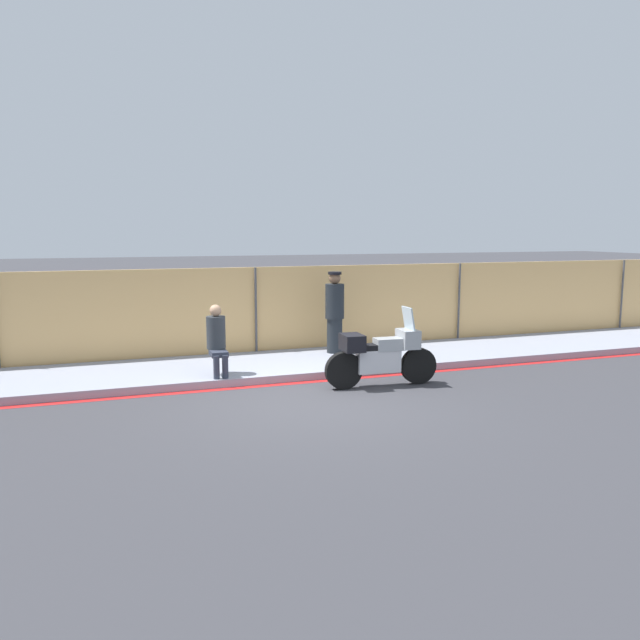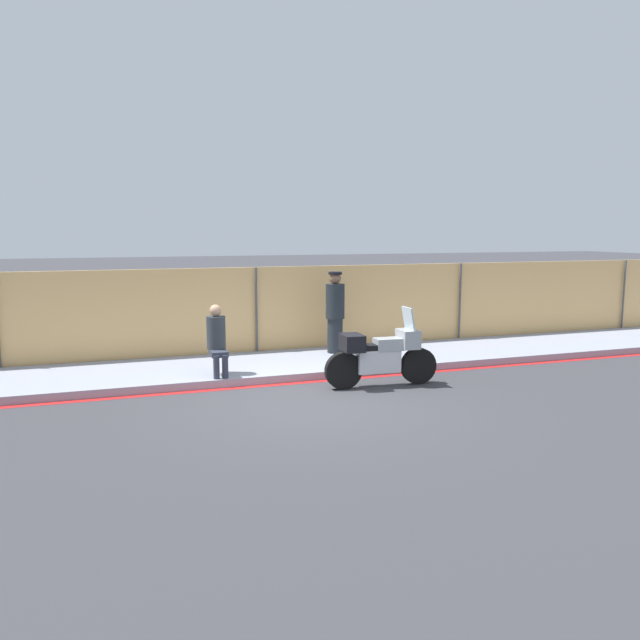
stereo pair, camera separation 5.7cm
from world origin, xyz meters
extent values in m
plane|color=#38383D|center=(0.00, 0.00, 0.00)|extent=(120.00, 120.00, 0.00)
cube|color=#8E93A3|center=(0.00, 2.62, 0.07)|extent=(38.50, 2.45, 0.15)
cube|color=red|center=(0.00, 1.30, 0.00)|extent=(38.50, 0.18, 0.01)
cube|color=#E5B26B|center=(0.00, 3.94, 1.01)|extent=(36.58, 0.08, 2.03)
cylinder|color=#4C4C51|center=(0.00, 3.84, 1.01)|extent=(0.05, 0.05, 2.03)
cylinder|color=#4C4C51|center=(5.18, 3.84, 1.01)|extent=(0.05, 0.05, 2.03)
cylinder|color=#4C4C51|center=(10.36, 3.84, 1.01)|extent=(0.05, 0.05, 2.03)
cylinder|color=black|center=(2.29, 0.53, 0.34)|extent=(0.68, 0.18, 0.68)
cylinder|color=black|center=(0.82, 0.61, 0.34)|extent=(0.68, 0.18, 0.68)
cube|color=silver|center=(1.48, 0.57, 0.48)|extent=(0.82, 0.32, 0.42)
cube|color=#999EA3|center=(1.69, 0.56, 0.78)|extent=(0.54, 0.34, 0.22)
cube|color=black|center=(1.39, 0.58, 0.74)|extent=(0.61, 0.31, 0.10)
cube|color=#999EA3|center=(2.07, 0.54, 0.86)|extent=(0.35, 0.49, 0.34)
cube|color=silver|center=(2.07, 0.54, 1.24)|extent=(0.13, 0.43, 0.42)
cube|color=black|center=(0.98, 0.60, 0.84)|extent=(0.39, 0.52, 0.30)
cylinder|color=#1E2328|center=(1.60, 3.13, 0.53)|extent=(0.34, 0.34, 0.76)
cylinder|color=#1E2328|center=(1.60, 3.13, 1.29)|extent=(0.41, 0.41, 0.76)
sphere|color=brown|center=(1.60, 3.13, 1.80)|extent=(0.26, 0.26, 0.26)
cylinder|color=black|center=(1.60, 3.13, 1.91)|extent=(0.30, 0.30, 0.06)
cylinder|color=#2D3342|center=(-1.30, 1.51, 0.37)|extent=(0.11, 0.11, 0.43)
cylinder|color=#2D3342|center=(-1.14, 1.51, 0.37)|extent=(0.11, 0.11, 0.43)
cube|color=#2D3342|center=(-1.22, 1.73, 0.58)|extent=(0.30, 0.43, 0.10)
cylinder|color=#2D3338|center=(-1.22, 1.94, 0.94)|extent=(0.36, 0.36, 0.61)
sphere|color=tan|center=(-1.22, 1.94, 1.35)|extent=(0.22, 0.22, 0.22)
camera|label=1|loc=(-3.20, -9.57, 2.83)|focal=35.00mm
camera|label=2|loc=(-3.14, -9.59, 2.83)|focal=35.00mm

